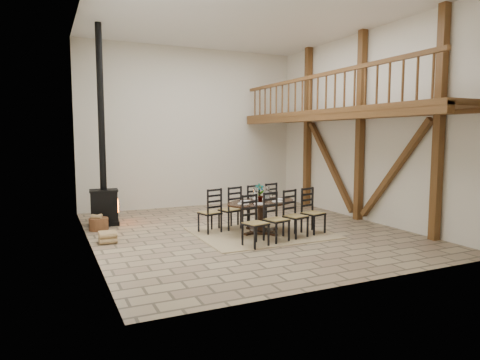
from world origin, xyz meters
name	(u,v)px	position (x,y,z in m)	size (l,w,h in m)	color
ground	(245,231)	(0.00, 0.00, 0.00)	(8.00, 8.00, 0.00)	#9D8A69
room_shell	(290,105)	(1.19, 0.00, 3.01)	(7.02, 8.02, 5.01)	silver
rug	(261,233)	(0.23, -0.37, 0.01)	(3.00, 2.50, 0.02)	tan
dining_table	(261,217)	(0.23, -0.37, 0.38)	(2.68, 2.53, 1.17)	black
wood_stove	(103,181)	(-2.96, 2.11, 1.11)	(0.75, 0.61, 5.00)	black
log_basket	(99,223)	(-3.17, 1.55, 0.16)	(0.46, 0.46, 0.38)	brown
log_stack	(108,237)	(-3.14, 0.18, 0.12)	(0.36, 0.37, 0.25)	tan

